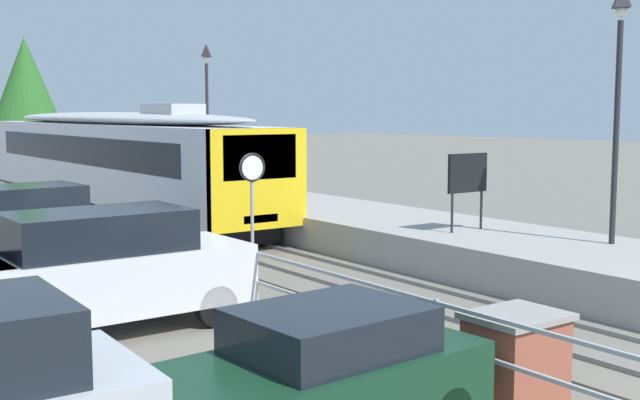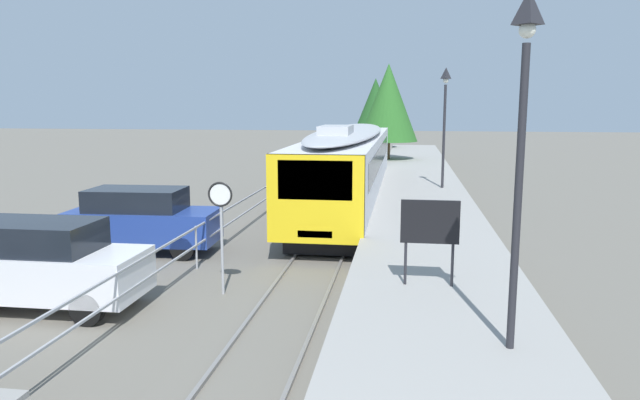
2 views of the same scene
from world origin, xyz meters
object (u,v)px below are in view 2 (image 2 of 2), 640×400
object	(u,v)px
parked_suv_blue	(142,219)
parked_suv_white	(40,264)
platform_lamp_mid_platform	(445,105)
platform_notice_board	(430,225)
speed_limit_sign	(221,210)
platform_lamp_near_end	(523,105)
commuter_train	(349,161)

from	to	relation	value
parked_suv_blue	parked_suv_white	bearing A→B (deg)	-90.00
platform_lamp_mid_platform	platform_notice_board	distance (m)	15.10
platform_lamp_mid_platform	speed_limit_sign	size ratio (longest dim) A/B	1.91
speed_limit_sign	parked_suv_white	xyz separation A→B (m)	(-3.78, -1.59, -1.06)
platform_notice_board	speed_limit_sign	world-z (taller)	speed_limit_sign
platform_notice_board	parked_suv_blue	bearing A→B (deg)	149.76
platform_lamp_near_end	parked_suv_blue	size ratio (longest dim) A/B	1.14
commuter_train	speed_limit_sign	bearing A→B (deg)	-98.48
parked_suv_white	parked_suv_blue	size ratio (longest dim) A/B	0.98
platform_lamp_mid_platform	parked_suv_white	bearing A→B (deg)	-123.21
platform_lamp_mid_platform	parked_suv_white	xyz separation A→B (m)	(-9.84, -15.03, -3.56)
parked_suv_white	parked_suv_blue	world-z (taller)	same
platform_lamp_near_end	platform_lamp_mid_platform	distance (m)	17.91
commuter_train	parked_suv_blue	distance (m)	10.63
commuter_train	parked_suv_blue	world-z (taller)	commuter_train
commuter_train	platform_lamp_mid_platform	bearing A→B (deg)	11.55
platform_lamp_near_end	speed_limit_sign	distance (m)	7.94
commuter_train	platform_lamp_near_end	bearing A→B (deg)	-76.20
platform_notice_board	speed_limit_sign	size ratio (longest dim) A/B	0.64
commuter_train	platform_notice_board	bearing A→B (deg)	-77.74
speed_limit_sign	commuter_train	bearing A→B (deg)	81.52
commuter_train	platform_notice_board	size ratio (longest dim) A/B	11.07
platform_lamp_mid_platform	platform_notice_board	xyz separation A→B (m)	(-1.14, -14.86, -2.44)
platform_lamp_near_end	platform_notice_board	xyz separation A→B (m)	(-1.14, 3.05, -2.44)
platform_notice_board	parked_suv_blue	xyz separation A→B (m)	(-8.70, 5.07, -1.13)
platform_lamp_near_end	parked_suv_blue	xyz separation A→B (m)	(-9.84, 8.12, -3.56)
platform_lamp_near_end	parked_suv_white	xyz separation A→B (m)	(-9.84, 2.88, -3.56)
platform_lamp_near_end	parked_suv_white	size ratio (longest dim) A/B	1.16
speed_limit_sign	parked_suv_blue	xyz separation A→B (m)	(-3.78, 3.65, -1.06)
speed_limit_sign	parked_suv_white	bearing A→B (deg)	-157.17
parked_suv_blue	platform_notice_board	bearing A→B (deg)	-30.24
platform_lamp_near_end	platform_notice_board	bearing A→B (deg)	110.57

